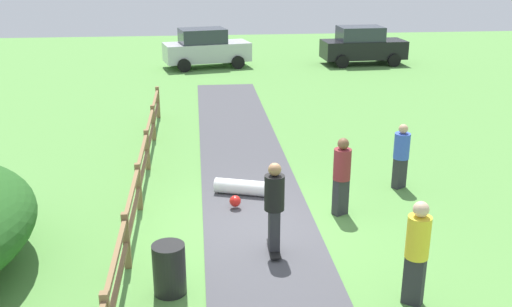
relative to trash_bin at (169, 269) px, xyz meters
name	(u,v)px	position (x,y,z in m)	size (l,w,h in m)	color
ground_plane	(261,229)	(1.80, 2.20, -0.45)	(60.00, 60.00, 0.00)	#568E42
asphalt_path	(261,229)	(1.80, 2.20, -0.44)	(2.40, 28.00, 0.02)	#47474C
wooden_fence	(133,206)	(-0.80, 2.20, 0.22)	(0.12, 18.12, 1.10)	olive
trash_bin	(169,269)	(0.00, 0.00, 0.00)	(0.56, 0.56, 0.90)	black
skater_riding	(274,204)	(1.94, 1.17, 0.59)	(0.39, 0.80, 1.83)	black
skater_fallen	(243,189)	(1.58, 3.98, -0.25)	(1.45, 1.31, 0.36)	white
bystander_blue	(401,153)	(5.44, 4.14, 0.44)	(0.52, 0.52, 1.62)	#2D2D33
bystander_yellow	(417,248)	(3.99, -0.74, 0.57)	(0.53, 0.53, 1.83)	#2D2D33
bystander_maroon	(342,173)	(3.63, 2.78, 0.53)	(0.51, 0.51, 1.77)	#2D2D33
parked_car_black	(362,45)	(9.07, 20.42, 0.51)	(4.27, 2.15, 1.92)	black
parked_car_silver	(206,48)	(1.07, 20.41, 0.51)	(4.46, 2.65, 1.92)	#B7B7BC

